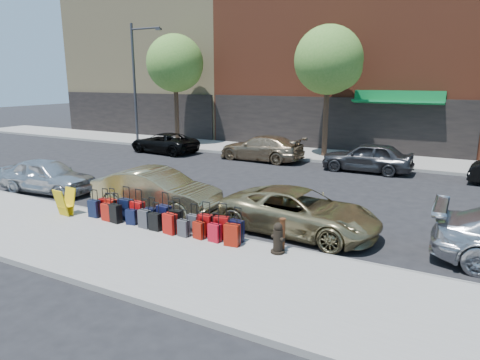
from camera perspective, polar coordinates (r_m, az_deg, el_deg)
The scene contains 40 objects.
ground at distance 17.05m, azimuth -0.12°, elevation -1.97°, with size 120.00×120.00×0.00m, color black.
sidewalk_near at distance 12.01m, azimuth -15.21°, elevation -8.79°, with size 60.00×4.00×0.15m, color gray.
sidewalk_far at distance 26.07m, azimuth 10.40°, elevation 3.34°, with size 60.00×4.00×0.15m, color gray.
curb_near at distance 13.44m, azimuth -9.29°, elevation -6.09°, with size 60.00×0.08×0.15m, color gray.
curb_far at distance 24.18m, azimuth 8.91°, elevation 2.62°, with size 60.00×0.08×0.15m, color gray.
building_left at distance 40.41m, azimuth -8.41°, elevation 18.14°, with size 15.00×12.12×16.00m.
tree_left at distance 29.80m, azimuth -8.43°, elevation 14.95°, with size 3.80×3.80×7.27m.
tree_center at distance 25.04m, azimuth 12.01°, elevation 15.14°, with size 3.80×3.80×7.27m.
streetlight at distance 31.09m, azimuth -13.65°, elevation 13.27°, with size 2.59×0.18×8.00m.
suitcase_front_0 at distance 14.69m, azimuth -17.57°, elevation -3.42°, with size 0.39×0.24×0.89m.
suitcase_front_1 at distance 14.40m, azimuth -16.76°, elevation -3.61°, with size 0.41×0.26×0.95m.
suitcase_front_2 at distance 14.01m, azimuth -15.00°, elevation -3.79°, with size 0.45×0.25×1.07m.
suitcase_front_3 at distance 13.72m, azimuth -13.46°, elevation -4.12°, with size 0.44×0.25×1.03m.
suitcase_front_4 at distance 13.36m, azimuth -11.73°, elevation -4.75°, with size 0.37×0.21×0.86m.
suitcase_front_5 at distance 13.09m, azimuth -10.07°, elevation -4.77°, with size 0.47×0.30×1.06m.
suitcase_front_6 at distance 12.80m, azimuth -8.55°, elevation -5.27°, with size 0.42×0.27×0.96m.
suitcase_front_7 at distance 12.50m, azimuth -6.28°, elevation -5.81°, with size 0.37×0.21×0.86m.
suitcase_front_8 at distance 12.22m, azimuth -4.66°, elevation -6.03°, with size 0.42×0.24×0.99m.
suitcase_front_9 at distance 11.97m, azimuth -2.46°, elevation -6.37°, with size 0.46×0.31×1.02m.
suitcase_front_10 at distance 11.78m, azimuth -0.49°, elevation -6.79°, with size 0.43×0.28×0.96m.
suitcase_back_0 at distance 14.58m, azimuth -18.86°, elevation -3.62°, with size 0.38×0.22×0.90m.
suitcase_back_1 at distance 14.09m, azimuth -17.26°, elevation -4.10°, with size 0.38×0.23×0.88m.
suitcase_back_2 at distance 13.83m, azimuth -16.31°, elevation -4.30°, with size 0.42×0.27×0.93m.
suitcase_back_3 at distance 13.53m, azimuth -14.27°, elevation -4.78°, with size 0.35×0.24×0.77m.
suitcase_back_4 at distance 13.14m, azimuth -12.59°, elevation -5.07°, with size 0.39×0.25×0.89m.
suitcase_back_5 at distance 12.86m, azimuth -11.24°, elevation -5.47°, with size 0.36×0.21×0.85m.
suitcase_back_6 at distance 12.49m, azimuth -9.31°, elevation -5.78°, with size 0.44×0.30×0.96m.
suitcase_back_7 at distance 12.26m, azimuth -7.53°, elevation -6.37°, with size 0.34×0.22×0.78m.
suitcase_back_8 at distance 12.04m, azimuth -5.48°, elevation -6.67°, with size 0.36×0.25×0.78m.
suitcase_back_9 at distance 11.79m, azimuth -3.41°, elevation -7.03°, with size 0.36×0.23×0.82m.
suitcase_back_10 at distance 11.49m, azimuth -1.07°, elevation -7.33°, with size 0.42×0.28×0.95m.
fire_hydrant at distance 11.05m, azimuth 5.08°, elevation -7.85°, with size 0.41×0.36×0.81m.
bollard at distance 11.23m, azimuth 5.68°, elevation -7.13°, with size 0.16×0.16×0.85m.
display_rack at distance 15.05m, azimuth -22.28°, elevation -2.77°, with size 0.54×0.58×0.88m.
car_near_0 at distance 18.92m, azimuth -24.29°, elevation 0.52°, with size 1.63×4.06×1.38m, color silver.
car_near_1 at distance 14.92m, azimuth -11.01°, elevation -1.48°, with size 1.59×4.55×1.50m, color #908258.
car_near_2 at distance 12.83m, azimuth 7.94°, elevation -4.21°, with size 2.20×4.77×1.33m, color #94865A.
car_far_0 at distance 27.13m, azimuth -10.11°, elevation 4.92°, with size 2.08×4.50×1.25m, color black.
car_far_1 at distance 24.16m, azimuth 2.86°, elevation 4.28°, with size 1.98×4.88×1.42m, color #937A5A.
car_far_2 at distance 22.06m, azimuth 16.60°, elevation 2.96°, with size 1.75×4.35×1.48m, color #37373A.
Camera 1 is at (7.82, -14.47, 4.50)m, focal length 32.00 mm.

